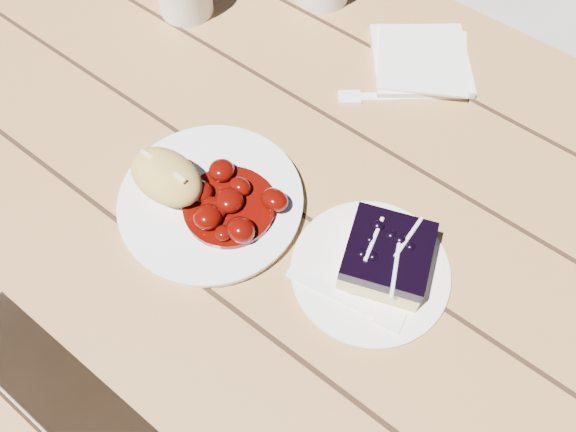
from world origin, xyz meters
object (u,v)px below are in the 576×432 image
Objects in this scene: main_plate at (211,202)px; bread_roll at (166,177)px; picnic_table at (390,270)px; dessert_plate at (370,271)px; blueberry_cake at (387,256)px.

bread_roll reaches higher than main_plate.
dessert_plate reaches higher than picnic_table.
main_plate is 0.25m from blueberry_cake.
blueberry_cake is (0.01, -0.08, 0.20)m from picnic_table.
dessert_plate is at bearing 11.80° from main_plate.
bread_roll is 0.56× the size of dessert_plate.
picnic_table is 0.19m from dessert_plate.
bread_roll is at bearing -166.55° from dessert_plate.
dessert_plate is (0.23, 0.05, -0.00)m from main_plate.
bread_roll is (-0.28, -0.16, 0.21)m from picnic_table.
main_plate is 0.23m from dessert_plate.
bread_roll is 0.85× the size of blueberry_cake.
blueberry_cake reaches higher than picnic_table.
picnic_table is at bearing 76.56° from blueberry_cake.
picnic_table is 0.22m from blueberry_cake.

